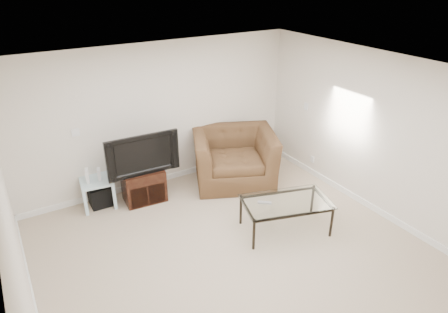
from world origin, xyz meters
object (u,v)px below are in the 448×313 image
tv_stand (144,185)px  television (141,153)px  subwoofer (100,195)px  recliner (234,149)px  side_table (98,193)px  coffee_table (285,216)px

tv_stand → television: 0.61m
tv_stand → television: (-0.00, -0.03, 0.61)m
subwoofer → recliner: bearing=-10.8°
television → subwoofer: size_ratio=3.12×
tv_stand → side_table: (-0.70, 0.23, -0.04)m
television → side_table: 0.99m
coffee_table → subwoofer: bearing=135.5°
subwoofer → coffee_table: 3.02m
side_table → coffee_table: coffee_table is taller
side_table → recliner: (2.35, -0.43, 0.39)m
coffee_table → recliner: bearing=84.4°
side_table → recliner: bearing=-10.3°
subwoofer → coffee_table: (2.16, -2.12, 0.08)m
tv_stand → coffee_table: size_ratio=0.52×
side_table → tv_stand: bearing=-17.8°
tv_stand → subwoofer: bearing=164.6°
television → subwoofer: bearing=160.5°
tv_stand → television: size_ratio=0.61×
side_table → subwoofer: bearing=26.9°
tv_stand → side_table: 0.74m
side_table → coffee_table: 3.03m
tv_stand → television: bearing=-90.0°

